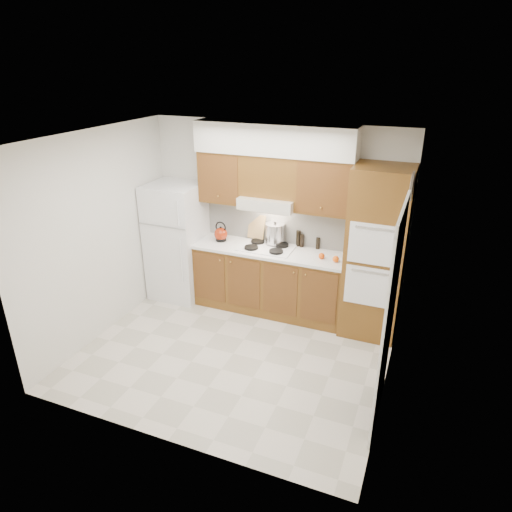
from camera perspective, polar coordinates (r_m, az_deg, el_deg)
The scene contains 26 objects.
floor at distance 5.74m, azimuth -2.86°, elevation -12.09°, with size 3.60×3.60×0.00m, color beige.
ceiling at distance 4.73m, azimuth -3.50°, elevation 14.46°, with size 3.60×3.60×0.00m, color white.
wall_back at distance 6.40m, azimuth 2.50°, elevation 4.87°, with size 3.60×0.02×2.60m, color silver.
wall_left at distance 6.04m, azimuth -18.87°, elevation 2.43°, with size 0.02×3.00×2.60m, color silver.
wall_right at distance 4.70m, azimuth 17.25°, elevation -3.39°, with size 0.02×3.00×2.60m, color silver.
fridge at distance 6.82m, azimuth -9.80°, elevation 1.81°, with size 0.75×0.72×1.72m, color white.
base_cabinets at distance 6.46m, azimuth 1.69°, elevation -3.11°, with size 2.11×0.60×0.90m, color brown.
countertop at distance 6.25m, azimuth 1.70°, elevation 0.70°, with size 2.13×0.62×0.04m, color white.
backsplash at distance 6.40m, azimuth 2.65°, elevation 4.13°, with size 2.11×0.03×0.56m, color white.
oven_cabinet at distance 5.87m, azimuth 14.73°, elevation 0.26°, with size 0.70×0.65×2.20m, color brown.
upper_cab_left at distance 6.37m, azimuth -4.09°, elevation 9.89°, with size 0.63×0.33×0.70m, color brown.
upper_cab_right at distance 5.90m, azimuth 8.68°, elevation 8.59°, with size 0.73×0.33×0.70m, color brown.
range_hood at distance 6.12m, azimuth 1.61°, elevation 6.72°, with size 0.75×0.45×0.15m, color silver.
upper_cab_over_hood at distance 6.09m, azimuth 1.85°, elevation 10.03°, with size 0.75×0.33×0.55m, color brown.
soffit at distance 5.96m, azimuth 2.33°, elevation 14.40°, with size 2.13×0.36×0.40m, color silver.
cooktop at distance 6.28m, azimuth 1.34°, elevation 1.05°, with size 0.74×0.50×0.01m, color white.
doorway at distance 4.51m, azimuth 16.26°, elevation -8.09°, with size 0.02×0.90×2.10m, color black.
wall_clock at distance 4.93m, azimuth 18.92°, elevation 8.26°, with size 0.30×0.30×0.02m, color #3F3833.
kettle at distance 6.50m, azimuth -4.42°, elevation 2.75°, with size 0.19×0.19×0.19m, color maroon.
cutting_board at distance 6.50m, azimuth 0.07°, elevation 3.69°, with size 0.26×0.02×0.35m, color tan.
stock_pot at distance 6.34m, azimuth 2.38°, elevation 2.82°, with size 0.26×0.26×0.27m, color silver.
condiment_a at distance 6.34m, azimuth 5.31°, elevation 2.22°, with size 0.06×0.06×0.22m, color black.
condiment_b at distance 6.32m, azimuth 5.75°, elevation 1.90°, with size 0.06×0.06×0.18m, color black.
condiment_c at distance 6.28m, azimuth 7.74°, elevation 1.59°, with size 0.06×0.06×0.16m, color black.
orange_near at distance 5.92m, azimuth 9.95°, elevation -0.38°, with size 0.08×0.08×0.08m, color #E7520C.
orange_far at distance 5.99m, azimuth 8.19°, elevation 0.01°, with size 0.08×0.08×0.08m, color orange.
Camera 1 is at (2.00, -4.23, 3.34)m, focal length 32.00 mm.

